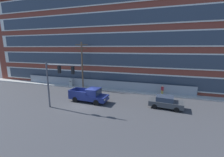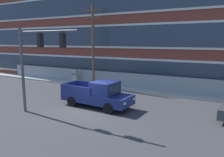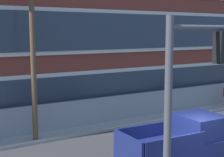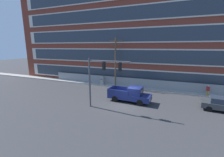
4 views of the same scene
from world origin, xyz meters
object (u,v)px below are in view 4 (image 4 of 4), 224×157
at_px(traffic_signal_mast, 100,74).
at_px(electrical_cabinet, 102,81).
at_px(sedan_dark_grey, 222,104).
at_px(pickup_truck_navy, 130,95).
at_px(pedestrian_near_cabinet, 208,90).
at_px(utility_pole_near_corner, 116,60).

relative_size(traffic_signal_mast, electrical_cabinet, 3.44).
relative_size(sedan_dark_grey, electrical_cabinet, 2.52).
relative_size(traffic_signal_mast, pickup_truck_navy, 1.03).
relative_size(electrical_cabinet, pedestrian_near_cabinet, 1.01).
height_order(pickup_truck_navy, utility_pole_near_corner, utility_pole_near_corner).
relative_size(utility_pole_near_corner, electrical_cabinet, 5.05).
height_order(traffic_signal_mast, sedan_dark_grey, traffic_signal_mast).
relative_size(pickup_truck_navy, electrical_cabinet, 3.33).
relative_size(sedan_dark_grey, utility_pole_near_corner, 0.50).
bearing_deg(pickup_truck_navy, utility_pole_near_corner, 126.04).
relative_size(utility_pole_near_corner, pedestrian_near_cabinet, 5.11).
bearing_deg(electrical_cabinet, utility_pole_near_corner, -4.17).
bearing_deg(pedestrian_near_cabinet, traffic_signal_mast, -142.49).
distance_m(traffic_signal_mast, utility_pole_near_corner, 9.58).
height_order(pickup_truck_navy, electrical_cabinet, pickup_truck_navy).
distance_m(pickup_truck_navy, electrical_cabinet, 9.44).
distance_m(traffic_signal_mast, electrical_cabinet, 11.08).
relative_size(sedan_dark_grey, pedestrian_near_cabinet, 2.55).
xyz_separation_m(utility_pole_near_corner, pedestrian_near_cabinet, (14.25, 0.22, -3.81)).
height_order(sedan_dark_grey, utility_pole_near_corner, utility_pole_near_corner).
xyz_separation_m(traffic_signal_mast, utility_pole_near_corner, (-1.71, 9.40, 0.63)).
xyz_separation_m(sedan_dark_grey, utility_pole_near_corner, (-14.66, 5.03, 3.98)).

